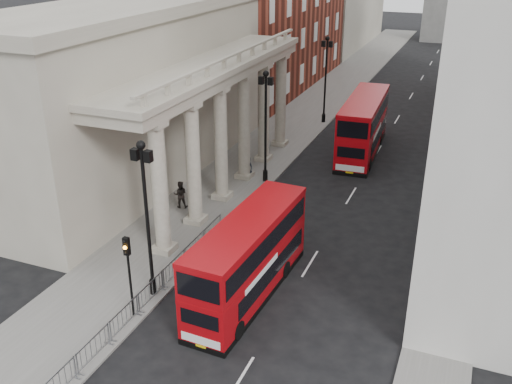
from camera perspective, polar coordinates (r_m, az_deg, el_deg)
name	(u,v)px	position (r m, az deg, el deg)	size (l,w,h in m)	color
ground	(119,345)	(27.56, -13.53, -14.62)	(260.00, 260.00, 0.00)	black
sidewalk_west	(280,138)	(52.57, 2.42, 5.45)	(6.00, 140.00, 0.12)	slate
sidewalk_east	(470,162)	(49.90, 20.57, 2.82)	(3.00, 140.00, 0.12)	slate
kerb	(311,142)	(51.72, 5.51, 5.05)	(0.20, 140.00, 0.14)	slate
portico_building	(132,98)	(43.82, -12.33, 9.18)	(9.00, 28.00, 12.00)	gray
lamp_post_south	(146,210)	(28.02, -10.90, -1.76)	(1.05, 0.44, 8.32)	black
lamp_post_mid	(266,119)	(41.36, 0.97, 7.27)	(1.05, 0.44, 8.32)	black
lamp_post_north	(326,74)	(56.11, 6.99, 11.65)	(1.05, 0.44, 8.32)	black
traffic_light	(128,263)	(27.36, -12.68, -6.91)	(0.28, 0.33, 4.30)	black
crowd_barriers	(138,304)	(28.76, -11.70, -10.91)	(0.50, 18.75, 1.10)	gray
bus_near	(248,257)	(28.85, -0.78, -6.49)	(2.87, 10.04, 4.29)	#9E070C
bus_far	(363,125)	(48.92, 10.67, 6.61)	(3.27, 11.24, 4.80)	#AB070E
pedestrian_a	(196,193)	(38.85, -6.02, -0.07)	(0.70, 0.46, 1.91)	black
pedestrian_b	(180,194)	(38.74, -7.58, -0.24)	(0.92, 0.72, 1.89)	#282320
pedestrian_c	(248,167)	(43.28, -0.81, 2.52)	(0.83, 0.54, 1.69)	black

